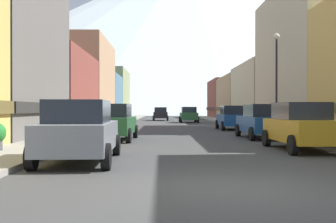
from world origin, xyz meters
name	(u,v)px	position (x,y,z in m)	size (l,w,h in m)	color
ground_plane	(237,189)	(0.00, 0.00, 0.00)	(400.00, 400.00, 0.00)	#3C3C3C
sidewalk_left	(116,123)	(-6.25, 35.00, 0.07)	(2.50, 100.00, 0.15)	gray
sidewalk_right	(234,123)	(6.25, 35.00, 0.07)	(2.50, 100.00, 0.15)	gray
storefront_left_2	(34,92)	(-11.80, 25.33, 2.95)	(8.90, 12.09, 6.14)	brown
storefront_left_3	(80,83)	(-10.76, 38.32, 4.47)	(6.81, 13.33, 9.26)	tan
storefront_left_4	(92,98)	(-11.35, 50.13, 3.08)	(7.99, 9.82, 6.40)	slate
storefront_left_5	(105,95)	(-11.30, 62.28, 3.98)	(7.90, 13.88, 8.26)	#8C9966
storefront_right_2	(316,61)	(10.67, 23.94, 5.30)	(6.64, 13.84, 10.95)	beige
storefront_right_3	(271,94)	(11.01, 38.01, 3.20)	(7.33, 13.22, 6.65)	beige
storefront_right_4	(254,99)	(12.17, 51.91, 3.06)	(9.65, 13.52, 6.36)	tan
storefront_right_5	(236,100)	(12.10, 65.36, 3.27)	(9.51, 12.84, 6.80)	brown
car_left_0	(80,131)	(-3.80, 3.98, 0.90)	(2.19, 4.46, 1.78)	slate
car_left_1	(113,122)	(-3.80, 12.07, 0.90)	(2.18, 4.45, 1.78)	#265933
car_right_0	(302,126)	(3.80, 7.28, 0.90)	(2.09, 4.41, 1.78)	#B28419
car_right_1	(262,121)	(3.80, 13.28, 0.90)	(2.13, 4.43, 1.78)	#19478C
car_right_2	(232,118)	(3.80, 22.13, 0.90)	(2.10, 4.42, 1.78)	#19478C
car_driving_0	(189,115)	(1.60, 37.97, 0.90)	(2.06, 4.40, 1.78)	#265933
car_driving_1	(161,114)	(-1.60, 46.56, 0.90)	(2.06, 4.40, 1.78)	black
potted_plant_2	(78,121)	(-7.00, 19.33, 0.72)	(0.66, 0.66, 1.03)	#4C4C51
pedestrian_0	(93,119)	(-6.25, 20.50, 0.87)	(0.36, 0.36, 1.57)	navy
streetlamp_right	(276,68)	(5.35, 16.11, 3.99)	(0.36, 0.36, 5.86)	black
mountain_backdrop	(186,35)	(14.35, 260.00, 50.86)	(353.27, 353.27, 101.72)	silver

